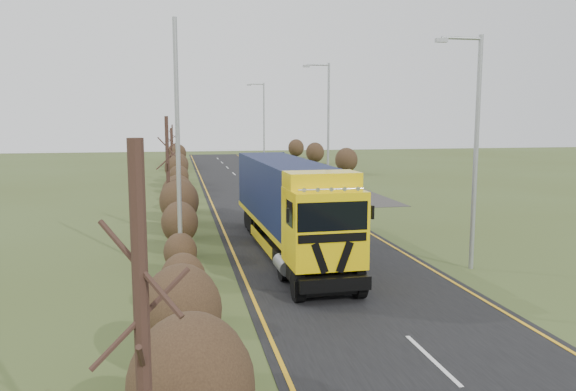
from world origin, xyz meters
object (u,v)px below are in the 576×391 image
Objects in this scene: speed_sign at (332,183)px; car_blue_sedan at (337,181)px; streetlight_near at (474,143)px; lorry at (288,200)px; car_red_hatchback at (322,184)px.

car_blue_sedan is at bearing 71.73° from speed_sign.
car_blue_sedan is 1.74× the size of speed_sign.
car_blue_sedan is 0.41× the size of streetlight_near.
car_blue_sedan is at bearing 67.19° from lorry.
car_red_hatchback is 2.69m from car_blue_sedan.
lorry is at bearing 90.82° from car_blue_sedan.
streetlight_near is at bearing 97.20° from car_red_hatchback.
speed_sign is at bearing 65.26° from lorry.
speed_sign is (5.88, 13.68, -0.89)m from lorry.
car_blue_sedan reaches higher than car_red_hatchback.
streetlight_near is (-2.33, -26.64, 4.39)m from car_blue_sedan.
speed_sign reaches higher than car_blue_sedan.
car_blue_sedan is (1.86, 1.94, 0.01)m from car_red_hatchback.
lorry is 24.29m from car_blue_sedan.
speed_sign is (-0.61, 17.75, -3.53)m from streetlight_near.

